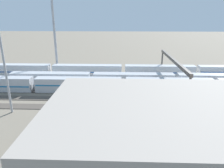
{
  "coord_description": "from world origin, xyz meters",
  "views": [
    {
      "loc": [
        3.39,
        55.85,
        20.25
      ],
      "look_at": [
        5.25,
        2.98,
        2.5
      ],
      "focal_mm": 33.86,
      "sensor_mm": 36.0,
      "label": 1
    }
  ],
  "objects": [
    {
      "name": "signal_gantry",
      "position": [
        -11.03,
        0.0,
        7.55
      ],
      "size": [
        0.7,
        30.0,
        8.8
      ],
      "color": "#4C4742",
      "rests_on": "ground_plane"
    },
    {
      "name": "track_bed_0",
      "position": [
        0.0,
        -12.5,
        0.06
      ],
      "size": [
        140.0,
        2.8,
        0.12
      ],
      "primitive_type": "cube",
      "color": "#4C443D",
      "rests_on": "ground_plane"
    },
    {
      "name": "train_on_track_0",
      "position": [
        4.17,
        -12.5,
        2.05
      ],
      "size": [
        139.0,
        3.06,
        4.4
      ],
      "color": "black",
      "rests_on": "ground_plane"
    },
    {
      "name": "track_bed_4",
      "position": [
        0.0,
        7.5,
        0.06
      ],
      "size": [
        140.0,
        2.8,
        0.12
      ],
      "primitive_type": "cube",
      "color": "#4C443D",
      "rests_on": "ground_plane"
    },
    {
      "name": "train_on_track_3",
      "position": [
        4.29,
        2.5,
        2.06
      ],
      "size": [
        139.0,
        3.06,
        4.4
      ],
      "color": "maroon",
      "rests_on": "ground_plane"
    },
    {
      "name": "ground_plane",
      "position": [
        0.0,
        0.0,
        0.0
      ],
      "size": [
        400.0,
        400.0,
        0.0
      ],
      "primitive_type": "plane",
      "color": "#756B5B"
    },
    {
      "name": "track_bed_3",
      "position": [
        0.0,
        2.5,
        0.06
      ],
      "size": [
        140.0,
        2.8,
        0.12
      ],
      "primitive_type": "cube",
      "color": "#3D3833",
      "rests_on": "ground_plane"
    },
    {
      "name": "track_bed_2",
      "position": [
        0.0,
        -2.5,
        0.06
      ],
      "size": [
        140.0,
        2.8,
        0.12
      ],
      "primitive_type": "cube",
      "color": "#3D3833",
      "rests_on": "ground_plane"
    },
    {
      "name": "train_on_track_2",
      "position": [
        -10.67,
        -2.5,
        2.07
      ],
      "size": [
        90.6,
        3.06,
        4.4
      ],
      "color": "#285193",
      "rests_on": "ground_plane"
    },
    {
      "name": "light_mast_2",
      "position": [
        24.65,
        -14.54,
        17.83
      ],
      "size": [
        2.8,
        0.7,
        28.12
      ],
      "color": "#9EA0A5",
      "rests_on": "ground_plane"
    },
    {
      "name": "track_bed_5",
      "position": [
        0.0,
        12.5,
        0.06
      ],
      "size": [
        140.0,
        2.8,
        0.12
      ],
      "primitive_type": "cube",
      "color": "#4C443D",
      "rests_on": "ground_plane"
    },
    {
      "name": "track_bed_1",
      "position": [
        0.0,
        -7.5,
        0.06
      ],
      "size": [
        140.0,
        2.8,
        0.12
      ],
      "primitive_type": "cube",
      "color": "#4C443D",
      "rests_on": "ground_plane"
    },
    {
      "name": "light_mast_0",
      "position": [
        25.19,
        -15.25,
        18.68
      ],
      "size": [
        2.8,
        0.7,
        29.68
      ],
      "color": "#9EA0A5",
      "rests_on": "ground_plane"
    }
  ]
}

